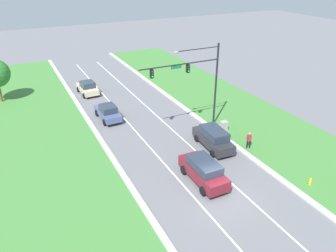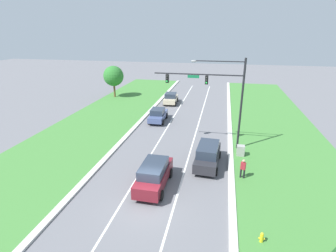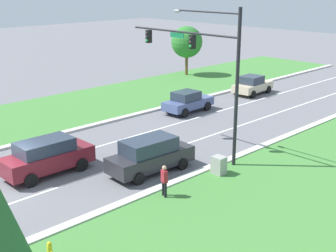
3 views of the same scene
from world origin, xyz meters
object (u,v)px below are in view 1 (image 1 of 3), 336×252
traffic_signal_mast (197,76)px  pedestrian (249,140)px  utility_cabinet (224,126)px  champagne_sedan (88,88)px  fire_hydrant (310,182)px  charcoal_suv (213,138)px  slate_blue_sedan (108,112)px  burgundy_suv (203,171)px

traffic_signal_mast → pedestrian: bearing=-66.3°
utility_cabinet → pedestrian: (-0.05, -4.07, 0.40)m
traffic_signal_mast → pedestrian: traffic_signal_mast is taller
champagne_sedan → fire_hydrant: size_ratio=6.33×
traffic_signal_mast → utility_cabinet: bearing=-32.4°
charcoal_suv → utility_cabinet: size_ratio=4.79×
slate_blue_sedan → charcoal_suv: (7.07, -10.49, 0.14)m
pedestrian → utility_cabinet: bearing=-71.0°
utility_cabinet → pedestrian: bearing=-90.7°
burgundy_suv → champagne_sedan: burgundy_suv is taller
champagne_sedan → utility_cabinet: (10.08, -16.98, -0.33)m
slate_blue_sedan → champagne_sedan: 8.87m
burgundy_suv → utility_cabinet: size_ratio=4.71×
slate_blue_sedan → fire_hydrant: bearing=-62.6°
burgundy_suv → pedestrian: 7.08m
traffic_signal_mast → slate_blue_sedan: 11.08m
pedestrian → fire_hydrant: size_ratio=2.41×
utility_cabinet → slate_blue_sedan: bearing=141.0°
utility_cabinet → fire_hydrant: utility_cabinet is taller
champagne_sedan → pedestrian: size_ratio=2.62×
slate_blue_sedan → charcoal_suv: charcoal_suv is taller
pedestrian → burgundy_suv: bearing=40.7°
champagne_sedan → fire_hydrant: bearing=-72.4°
traffic_signal_mast → pedestrian: (2.50, -5.69, -4.95)m
pedestrian → fire_hydrant: bearing=115.5°
charcoal_suv → burgundy_suv: 5.63m
pedestrian → slate_blue_sedan: bearing=-31.0°
slate_blue_sedan → utility_cabinet: (10.00, -8.10, -0.33)m
charcoal_suv → champagne_sedan: bearing=113.6°
champagne_sedan → pedestrian: (10.03, -21.05, 0.07)m
traffic_signal_mast → slate_blue_sedan: (-7.45, 6.49, -5.02)m
slate_blue_sedan → charcoal_suv: 12.65m
charcoal_suv → pedestrian: 3.34m
utility_cabinet → pedestrian: pedestrian is taller
traffic_signal_mast → utility_cabinet: traffic_signal_mast is taller
pedestrian → traffic_signal_mast: bearing=-46.6°
charcoal_suv → pedestrian: size_ratio=3.02×
charcoal_suv → traffic_signal_mast: bearing=87.9°
slate_blue_sedan → utility_cabinet: bearing=-40.9°
utility_cabinet → champagne_sedan: bearing=120.7°
traffic_signal_mast → charcoal_suv: bearing=-95.4°
traffic_signal_mast → charcoal_suv: 6.32m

